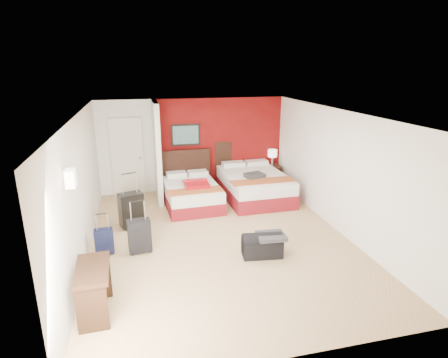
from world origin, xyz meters
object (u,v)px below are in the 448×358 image
object	(u,v)px
nightstand	(272,176)
suitcase_navy	(104,243)
red_suitcase_open	(196,183)
suitcase_charcoal	(140,237)
table_lamp	(272,158)
bed_right	(254,186)
suitcase_black	(131,211)
bed_left	(192,195)
duffel_bag	(262,246)
desk	(95,291)

from	to	relation	value
nightstand	suitcase_navy	distance (m)	5.32
red_suitcase_open	suitcase_charcoal	distance (m)	2.50
suitcase_charcoal	table_lamp	bearing A→B (deg)	33.51
bed_right	suitcase_black	xyz separation A→B (m)	(-3.11, -1.11, 0.04)
suitcase_navy	bed_right	bearing A→B (deg)	28.55
suitcase_black	suitcase_navy	world-z (taller)	suitcase_black
bed_left	duffel_bag	distance (m)	2.94
desk	suitcase_navy	bearing A→B (deg)	87.80
bed_left	nightstand	size ratio (longest dim) A/B	2.95
suitcase_black	desk	xyz separation A→B (m)	(-0.50, -2.86, -0.00)
suitcase_charcoal	desk	xyz separation A→B (m)	(-0.64, -1.68, 0.06)
bed_right	suitcase_charcoal	xyz separation A→B (m)	(-2.97, -2.29, -0.02)
duffel_bag	bed_right	bearing A→B (deg)	81.49
nightstand	duffel_bag	world-z (taller)	nightstand
bed_left	suitcase_navy	distance (m)	2.84
bed_left	table_lamp	distance (m)	2.69
red_suitcase_open	suitcase_navy	bearing A→B (deg)	-138.25
red_suitcase_open	nightstand	world-z (taller)	red_suitcase_open
red_suitcase_open	duffel_bag	xyz separation A→B (m)	(0.76, -2.71, -0.41)
suitcase_black	duffel_bag	distance (m)	2.95
suitcase_charcoal	desk	world-z (taller)	desk
table_lamp	suitcase_black	distance (m)	4.36
duffel_bag	red_suitcase_open	bearing A→B (deg)	112.48
suitcase_black	duffel_bag	xyz separation A→B (m)	(2.30, -1.84, -0.19)
desk	nightstand	bearing A→B (deg)	45.40
suitcase_black	desk	distance (m)	2.91
red_suitcase_open	table_lamp	world-z (taller)	table_lamp
suitcase_charcoal	duffel_bag	xyz separation A→B (m)	(2.16, -0.66, -0.12)
duffel_bag	suitcase_charcoal	bearing A→B (deg)	169.88
nightstand	desk	distance (m)	6.49
bed_right	red_suitcase_open	xyz separation A→B (m)	(-1.57, -0.23, 0.27)
bed_right	duffel_bag	xyz separation A→B (m)	(-0.81, -2.95, -0.15)
bed_left	table_lamp	xyz separation A→B (m)	(2.45, 0.95, 0.57)
bed_right	nightstand	bearing A→B (deg)	44.59
red_suitcase_open	desk	distance (m)	4.26
bed_right	suitcase_navy	world-z (taller)	bed_right
bed_left	desk	bearing A→B (deg)	-119.54
table_lamp	suitcase_charcoal	xyz separation A→B (m)	(-3.75, -3.10, -0.54)
red_suitcase_open	duffel_bag	bearing A→B (deg)	-76.76
table_lamp	suitcase_navy	bearing A→B (deg)	-145.43
duffel_bag	suitcase_black	bearing A→B (deg)	148.18
bed_left	desk	xyz separation A→B (m)	(-1.94, -3.84, 0.09)
nightstand	suitcase_black	distance (m)	4.34
suitcase_charcoal	desk	size ratio (longest dim) A/B	0.69
red_suitcase_open	bed_right	bearing A→B (deg)	6.06
table_lamp	duffel_bag	world-z (taller)	table_lamp
red_suitcase_open	bed_left	bearing A→B (deg)	132.56
nightstand	table_lamp	bearing A→B (deg)	0.00
red_suitcase_open	suitcase_navy	size ratio (longest dim) A/B	1.70
suitcase_black	suitcase_charcoal	xyz separation A→B (m)	(0.14, -1.18, -0.06)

